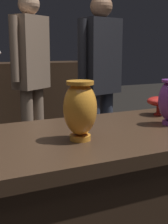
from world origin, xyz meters
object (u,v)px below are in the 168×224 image
vase_left_accent (159,102)px  shelf_vase_far_right (84,53)px  vase_centerpiece (80,109)px  visitor_near_right (101,76)px  visitor_center_back (31,71)px

vase_left_accent → shelf_vase_far_right: shelf_vase_far_right is taller
vase_left_accent → vase_centerpiece: bearing=-157.0°
vase_left_accent → shelf_vase_far_right: 2.15m
visitor_near_right → visitor_center_back: size_ratio=0.98×
vase_centerpiece → visitor_near_right: 1.48m
visitor_near_right → visitor_center_back: bearing=-53.3°
shelf_vase_far_right → visitor_center_back: bearing=-141.6°
shelf_vase_far_right → visitor_near_right: bearing=-107.9°
vase_centerpiece → visitor_center_back: (0.28, 1.66, 0.02)m
vase_left_accent → visitor_near_right: visitor_near_right is taller
visitor_center_back → visitor_near_right: bearing=107.0°
shelf_vase_far_right → vase_centerpiece: bearing=-115.6°
vase_centerpiece → visitor_center_back: bearing=80.3°
visitor_near_right → vase_left_accent: bearing=64.1°
shelf_vase_far_right → visitor_center_back: size_ratio=0.11×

